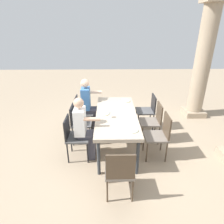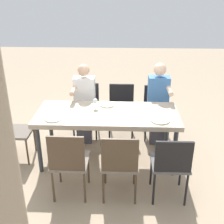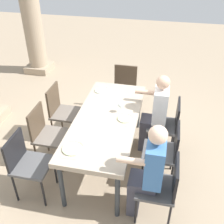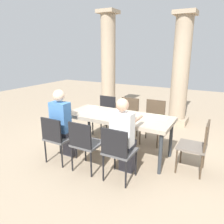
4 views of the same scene
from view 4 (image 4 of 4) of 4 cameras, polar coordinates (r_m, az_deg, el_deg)
The scene contains 23 objects.
ground_plane at distance 4.33m, azimuth 1.70°, elevation -10.74°, with size 16.00×16.00×0.00m, color gray.
dining_table at distance 4.06m, azimuth 1.79°, elevation -1.76°, with size 2.00×0.84×0.78m.
chair_west_north at distance 5.18m, azimuth -1.84°, elevation 0.11°, with size 0.44×0.44×0.89m.
chair_west_south at distance 3.92m, azimuth -14.38°, elevation -6.23°, with size 0.44×0.44×0.86m.
chair_mid_north at distance 4.92m, azimuth 4.20°, elevation -0.79°, with size 0.44×0.44×0.90m.
chair_mid_south at distance 3.55m, azimuth -7.22°, elevation -7.95°, with size 0.44×0.44×0.87m.
chair_east_north at distance 4.71m, azimuth 10.90°, elevation -1.75°, with size 0.44×0.44×0.92m.
chair_east_south at distance 3.26m, azimuth 1.55°, elevation -10.00°, with size 0.44×0.44×0.88m.
chair_head_east at distance 3.76m, azimuth 21.67°, elevation -7.81°, with size 0.44×0.44×0.88m.
diner_woman_green at distance 3.36m, azimuth 3.20°, elevation -6.20°, with size 0.35×0.49×1.28m.
diner_man_white at distance 3.98m, azimuth -12.83°, elevation -2.75°, with size 0.35×0.49×1.31m.
stone_column_near at distance 6.71m, azimuth -0.99°, elevation 12.26°, with size 0.56×0.56×3.05m.
stone_column_centre at distance 5.96m, azimuth 17.68°, elevation 10.14°, with size 0.57×0.57×2.87m.
plate_0 at distance 4.58m, azimuth -4.86°, elevation 1.25°, with size 0.25×0.25×0.02m.
fork_0 at distance 4.66m, azimuth -6.40°, elevation 1.40°, with size 0.02×0.17×0.01m, color silver.
spoon_0 at distance 4.50m, azimuth -3.27°, elevation 0.94°, with size 0.02×0.17×0.01m, color silver.
plate_1 at distance 3.81m, azimuth 0.33°, elevation -1.77°, with size 0.21×0.21×0.02m.
wine_glass_1 at distance 3.80m, azimuth 3.22°, elevation -0.32°, with size 0.07×0.07×0.15m.
fork_1 at distance 3.88m, azimuth -1.62°, elevation -1.53°, with size 0.02×0.17×0.01m, color silver.
spoon_1 at distance 3.75m, azimuth 2.35°, elevation -2.20°, with size 0.02×0.17×0.01m, color silver.
plate_2 at distance 4.02m, azimuth 12.52°, elevation -1.24°, with size 0.22×0.22×0.02m.
fork_2 at distance 4.06m, azimuth 10.49°, elevation -1.02°, with size 0.02×0.17×0.01m, color silver.
spoon_2 at distance 3.98m, azimuth 14.58°, elevation -1.62°, with size 0.02×0.17×0.01m, color silver.
Camera 4 is at (1.74, -3.45, 1.96)m, focal length 34.54 mm.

